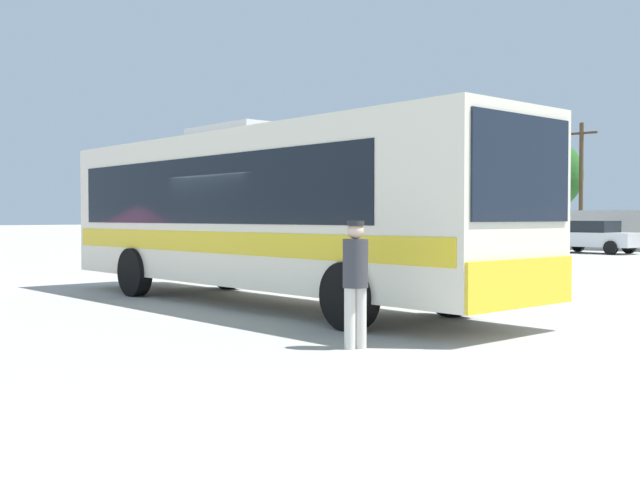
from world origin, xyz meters
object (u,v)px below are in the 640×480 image
(parked_car_leftmost_dark_blue, at_px, (471,235))
(parked_car_second_white, at_px, (593,236))
(roadside_tree_left, at_px, (464,181))
(roadside_tree_midleft, at_px, (533,175))
(coach_bus_cream_yellow, at_px, (265,208))
(utility_pole_far, at_px, (581,182))
(attendant_by_bus_door, at_px, (355,276))

(parked_car_leftmost_dark_blue, height_order, parked_car_second_white, parked_car_second_white)
(parked_car_second_white, bearing_deg, parked_car_leftmost_dark_blue, -173.42)
(roadside_tree_left, bearing_deg, parked_car_second_white, -32.91)
(roadside_tree_left, height_order, roadside_tree_midleft, roadside_tree_midleft)
(coach_bus_cream_yellow, relative_size, roadside_tree_midleft, 1.73)
(parked_car_leftmost_dark_blue, bearing_deg, roadside_tree_midleft, 96.77)
(utility_pole_far, height_order, roadside_tree_midleft, utility_pole_far)
(attendant_by_bus_door, height_order, parked_car_leftmost_dark_blue, attendant_by_bus_door)
(attendant_by_bus_door, relative_size, roadside_tree_midleft, 0.24)
(coach_bus_cream_yellow, height_order, utility_pole_far, utility_pole_far)
(parked_car_leftmost_dark_blue, relative_size, parked_car_second_white, 1.05)
(roadside_tree_left, bearing_deg, roadside_tree_midleft, -7.48)
(parked_car_leftmost_dark_blue, bearing_deg, roadside_tree_left, 125.74)
(parked_car_second_white, relative_size, utility_pole_far, 0.60)
(attendant_by_bus_door, bearing_deg, roadside_tree_midleft, 115.57)
(coach_bus_cream_yellow, relative_size, attendant_by_bus_door, 7.05)
(parked_car_second_white, height_order, roadside_tree_left, roadside_tree_left)
(coach_bus_cream_yellow, distance_m, attendant_by_bus_door, 5.48)
(coach_bus_cream_yellow, xyz_separation_m, roadside_tree_midleft, (-12.11, 32.58, 2.39))
(coach_bus_cream_yellow, bearing_deg, roadside_tree_left, 117.87)
(utility_pole_far, bearing_deg, coach_bus_cream_yellow, -74.73)
(roadside_tree_left, bearing_deg, utility_pole_far, -9.07)
(utility_pole_far, bearing_deg, parked_car_leftmost_dark_blue, -107.74)
(coach_bus_cream_yellow, xyz_separation_m, attendant_by_bus_door, (4.72, -2.61, -0.95))
(roadside_tree_midleft, bearing_deg, coach_bus_cream_yellow, -69.60)
(coach_bus_cream_yellow, distance_m, parked_car_leftmost_dark_blue, 26.75)
(parked_car_leftmost_dark_blue, relative_size, utility_pole_far, 0.63)
(parked_car_second_white, bearing_deg, coach_bus_cream_yellow, -79.09)
(coach_bus_cream_yellow, distance_m, utility_pole_far, 33.10)
(coach_bus_cream_yellow, relative_size, parked_car_second_white, 2.73)
(utility_pole_far, xyz_separation_m, roadside_tree_left, (-8.90, 1.42, 0.42))
(roadside_tree_left, relative_size, roadside_tree_midleft, 0.87)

